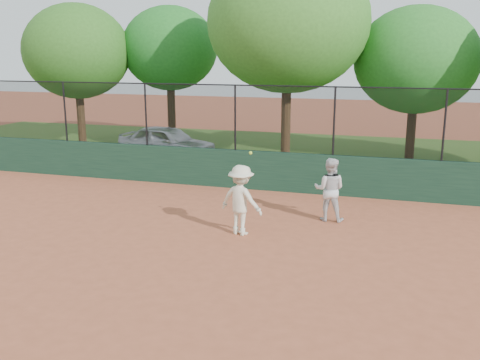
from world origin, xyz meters
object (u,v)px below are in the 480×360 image
(tree_1, at_px, (170,49))
(tree_2, at_px, (288,22))
(player_main, at_px, (241,200))
(player_second, at_px, (329,189))
(tree_3, at_px, (416,60))
(parked_car, at_px, (167,143))
(tree_0, at_px, (77,52))

(tree_1, xyz_separation_m, tree_2, (5.88, -2.55, 0.92))
(player_main, bearing_deg, player_second, 42.41)
(player_second, xyz_separation_m, tree_3, (2.00, 8.58, 3.05))
(player_main, bearing_deg, parked_car, 124.75)
(parked_car, xyz_separation_m, player_main, (5.36, -7.73, 0.14))
(tree_3, bearing_deg, tree_2, -161.26)
(tree_2, distance_m, tree_3, 5.06)
(tree_1, bearing_deg, tree_3, -5.35)
(player_main, distance_m, tree_2, 9.75)
(tree_2, bearing_deg, tree_1, 156.57)
(tree_0, xyz_separation_m, tree_3, (14.17, 0.70, -0.32))
(parked_car, xyz_separation_m, tree_1, (-1.33, 3.49, 3.62))
(player_main, bearing_deg, tree_0, 137.38)
(parked_car, bearing_deg, tree_3, -65.87)
(player_main, distance_m, tree_0, 14.47)
(tree_2, xyz_separation_m, tree_3, (4.62, 1.57, -1.37))
(parked_car, height_order, tree_2, tree_2)
(player_main, height_order, tree_3, tree_3)
(tree_1, relative_size, tree_3, 1.05)
(tree_0, xyz_separation_m, tree_1, (3.67, 1.68, 0.13))
(player_second, bearing_deg, tree_3, -104.29)
(player_main, distance_m, tree_3, 11.33)
(parked_car, distance_m, tree_1, 5.20)
(player_main, xyz_separation_m, tree_0, (-10.36, 9.53, 3.35))
(tree_1, distance_m, tree_3, 10.55)
(player_main, height_order, tree_0, tree_0)
(parked_car, bearing_deg, tree_0, 79.01)
(parked_car, bearing_deg, tree_1, 29.66)
(tree_1, xyz_separation_m, tree_3, (10.50, -0.98, -0.45))
(tree_2, bearing_deg, tree_3, 18.74)
(player_second, xyz_separation_m, tree_2, (-2.62, 7.01, 4.42))
(tree_0, relative_size, tree_3, 1.06)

